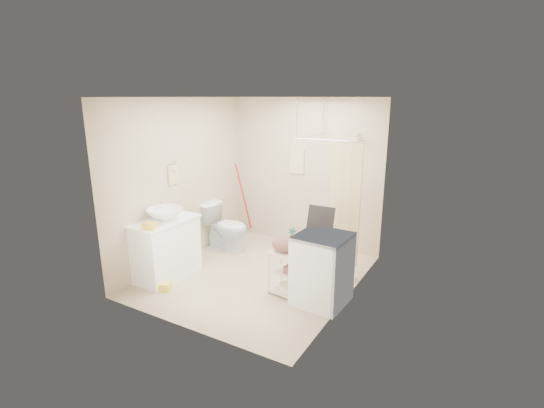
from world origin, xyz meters
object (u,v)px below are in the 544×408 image
(washing_machine, at_px, (322,269))
(laundry_rack, at_px, (290,270))
(toilet, at_px, (226,227))
(vanity, at_px, (166,248))

(washing_machine, xyz_separation_m, laundry_rack, (-0.44, -0.05, -0.09))
(toilet, relative_size, washing_machine, 0.89)
(vanity, distance_m, toilet, 1.33)
(toilet, bearing_deg, washing_machine, -113.18)
(vanity, relative_size, laundry_rack, 1.35)
(washing_machine, bearing_deg, vanity, -166.27)
(toilet, relative_size, laundry_rack, 1.11)
(toilet, height_order, laundry_rack, toilet)
(toilet, distance_m, washing_machine, 2.35)
(vanity, height_order, washing_machine, washing_machine)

